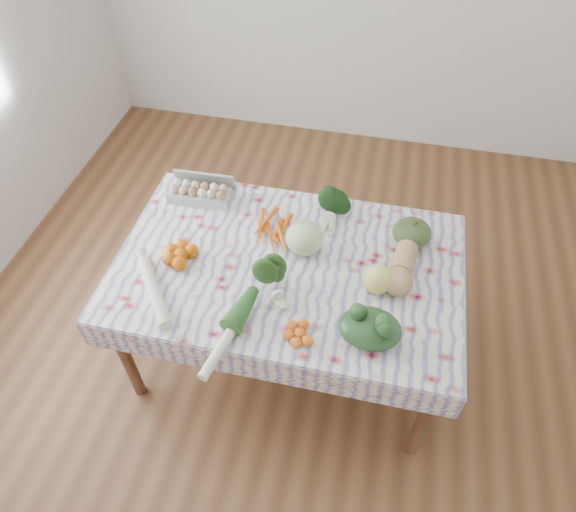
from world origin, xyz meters
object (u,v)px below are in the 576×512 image
object	(u,v)px
kabocha_squash	(412,232)
grapefruit	(378,280)
cabbage	(304,238)
egg_carton	(199,194)
butternut_squash	(402,268)
dining_table	(288,275)

from	to	relation	value
kabocha_squash	grapefruit	xyz separation A→B (m)	(-0.13, -0.34, 0.01)
grapefruit	cabbage	bearing A→B (deg)	156.19
egg_carton	kabocha_squash	world-z (taller)	kabocha_squash
butternut_squash	cabbage	bearing A→B (deg)	179.36
butternut_squash	grapefruit	bearing A→B (deg)	-128.75
kabocha_squash	cabbage	distance (m)	0.54
dining_table	cabbage	xyz separation A→B (m)	(0.06, 0.10, 0.17)
butternut_squash	grapefruit	size ratio (longest dim) A/B	2.17
egg_carton	cabbage	bearing A→B (deg)	-23.27
grapefruit	butternut_squash	bearing A→B (deg)	43.48
butternut_squash	grapefruit	xyz separation A→B (m)	(-0.10, -0.09, -0.00)
dining_table	cabbage	world-z (taller)	cabbage
cabbage	butternut_squash	world-z (taller)	cabbage
cabbage	butternut_squash	distance (m)	0.48
egg_carton	grapefruit	xyz separation A→B (m)	(0.99, -0.41, 0.02)
kabocha_squash	grapefruit	size ratio (longest dim) A/B	1.39
cabbage	grapefruit	xyz separation A→B (m)	(0.37, -0.16, -0.02)
cabbage	grapefruit	distance (m)	0.41
dining_table	grapefruit	bearing A→B (deg)	-8.04
kabocha_squash	cabbage	size ratio (longest dim) A/B	1.06
dining_table	egg_carton	bearing A→B (deg)	148.45
cabbage	butternut_squash	xyz separation A→B (m)	(0.47, -0.07, -0.02)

